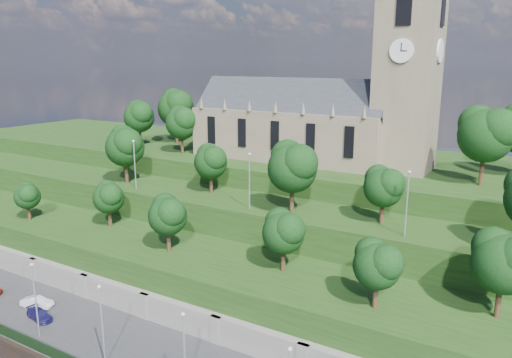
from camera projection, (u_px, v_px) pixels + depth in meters
The scene contains 12 objects.
retaining_wall at pixel (183, 323), 55.19m from camera, with size 160.00×2.10×5.00m.
embankment_lower at pixel (215, 289), 59.87m from camera, with size 160.00×12.00×8.00m, color #1A3712.
embankment_upper at pixel (261, 245), 68.57m from camera, with size 160.00×10.00×12.00m, color #1A3712.
hilltop at pixel (323, 199), 85.73m from camera, with size 160.00×32.00×15.00m, color #1A3712.
church at pixel (320, 114), 78.49m from camera, with size 38.60×12.35×27.60m.
trees_lower at pixel (264, 228), 54.80m from camera, with size 67.12×9.00×8.22m.
trees_upper at pixel (285, 166), 62.81m from camera, with size 62.52×8.49×9.23m.
trees_hilltop at pixel (319, 121), 77.88m from camera, with size 75.74×16.17×10.50m.
lamp_posts_promenade at pixel (102, 320), 47.30m from camera, with size 60.36×0.36×8.38m.
lamp_posts_upper at pixel (249, 177), 63.67m from camera, with size 40.36×0.36×7.41m.
car_middle at pixel (37, 302), 59.56m from camera, with size 1.35×3.86×1.27m, color #BCBCC2.
car_right at pixel (39, 315), 56.76m from camera, with size 1.60×3.93×1.14m, color #1A164E.
Camera 1 is at (32.65, -26.70, 30.84)m, focal length 35.00 mm.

